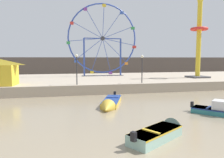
# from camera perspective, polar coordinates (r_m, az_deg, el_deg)

# --- Properties ---
(quay_promenade) EXTENTS (110.00, 18.85, 1.15)m
(quay_promenade) POSITION_cam_1_polar(r_m,az_deg,el_deg) (34.13, -6.88, -0.64)
(quay_promenade) COLOR tan
(quay_promenade) RESTS_ON ground_plane
(distant_town_skyline) EXTENTS (140.00, 3.00, 4.40)m
(distant_town_skyline) POSITION_cam_1_polar(r_m,az_deg,el_deg) (57.72, -9.34, 3.42)
(distant_town_skyline) COLOR #564C47
(distant_town_skyline) RESTS_ON ground_plane
(motorboat_seafoam) EXTENTS (4.19, 3.24, 1.17)m
(motorboat_seafoam) POSITION_cam_1_polar(r_m,az_deg,el_deg) (12.19, 13.05, -13.25)
(motorboat_seafoam) COLOR #93BCAD
(motorboat_seafoam) RESTS_ON ground_plane
(motorboat_teal_painted) EXTENTS (3.48, 3.75, 1.50)m
(motorboat_teal_painted) POSITION_cam_1_polar(r_m,az_deg,el_deg) (18.09, 27.21, -7.50)
(motorboat_teal_painted) COLOR teal
(motorboat_teal_painted) RESTS_ON ground_plane
(motorboat_mustard_yellow) EXTENTS (3.27, 6.01, 1.28)m
(motorboat_mustard_yellow) POSITION_cam_1_polar(r_m,az_deg,el_deg) (19.07, -0.51, -6.45)
(motorboat_mustard_yellow) COLOR gold
(motorboat_mustard_yellow) RESTS_ON ground_plane
(ferris_wheel_blue_frame) EXTENTS (11.98, 1.20, 12.27)m
(ferris_wheel_blue_frame) POSITION_cam_1_polar(r_m,az_deg,el_deg) (37.74, -2.47, 10.22)
(ferris_wheel_blue_frame) COLOR #334CA8
(ferris_wheel_blue_frame) RESTS_ON quay_promenade
(drop_tower_yellow_tower) EXTENTS (2.80, 2.80, 12.34)m
(drop_tower_yellow_tower) POSITION_cam_1_polar(r_m,az_deg,el_deg) (36.73, 21.73, 9.26)
(drop_tower_yellow_tower) COLOR gold
(drop_tower_yellow_tower) RESTS_ON quay_promenade
(promenade_lamp_near) EXTENTS (0.32, 0.32, 3.40)m
(promenade_lamp_near) POSITION_cam_1_polar(r_m,az_deg,el_deg) (27.00, 7.87, 3.79)
(promenade_lamp_near) COLOR #2D2D33
(promenade_lamp_near) RESTS_ON quay_promenade
(promenade_lamp_far) EXTENTS (0.32, 0.32, 3.48)m
(promenade_lamp_far) POSITION_cam_1_polar(r_m,az_deg,el_deg) (25.22, -9.22, 3.77)
(promenade_lamp_far) COLOR #2D2D33
(promenade_lamp_far) RESTS_ON quay_promenade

